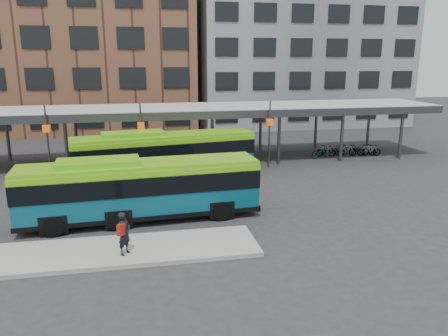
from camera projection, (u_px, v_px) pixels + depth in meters
ground at (209, 220)px, 21.43m from camera, size 120.00×120.00×0.00m
boarding_island at (86, 254)px, 17.52m from camera, size 14.00×3.00×0.18m
canopy at (180, 110)px, 32.71m from camera, size 40.00×6.53×4.80m
building_brick at (69, 27)px, 47.29m from camera, size 26.00×14.00×22.00m
building_grey at (296, 39)px, 52.44m from camera, size 24.00×14.00×20.00m
bus_front at (140, 188)px, 21.08m from camera, size 11.51×3.15×3.14m
bus_rear at (164, 154)px, 28.34m from camera, size 11.93×4.26×3.22m
pedestrian at (124, 233)px, 17.08m from camera, size 0.71×0.75×1.73m
bike_rack at (345, 151)px, 35.29m from camera, size 6.01×1.41×0.94m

